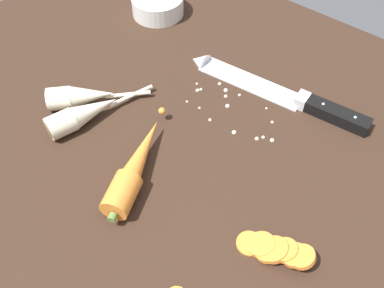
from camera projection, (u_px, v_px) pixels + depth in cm
name	position (u px, v px, depth cm)	size (l,w,h in cm)	color
ground_plane	(200.00, 150.00, 71.99)	(120.00, 90.00, 4.00)	#332116
chefs_knife	(271.00, 89.00, 77.42)	(34.86, 6.83, 4.18)	silver
whole_carrot	(135.00, 167.00, 64.67)	(10.39, 20.89, 4.20)	orange
parsnip_front	(81.00, 96.00, 74.40)	(13.51, 14.25, 4.00)	beige
parsnip_mid_left	(83.00, 114.00, 71.75)	(7.64, 19.02, 4.00)	beige
carrot_slice_stack	(275.00, 250.00, 57.35)	(10.38, 5.61, 3.54)	orange
prep_bowl	(158.00, 5.00, 91.79)	(11.00, 11.00, 4.00)	white
mince_crumbs	(230.00, 108.00, 74.93)	(18.65, 8.86, 0.80)	beige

